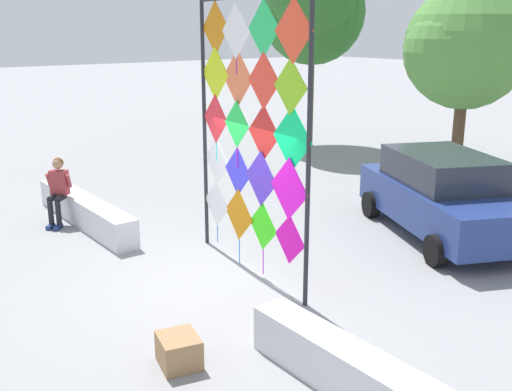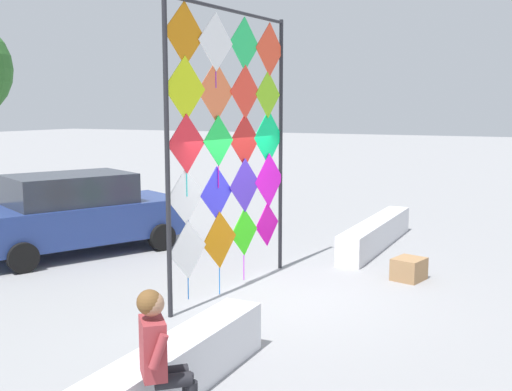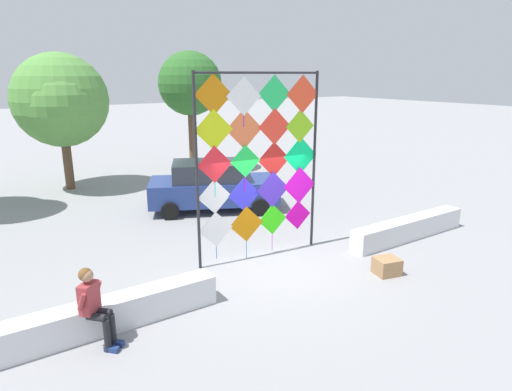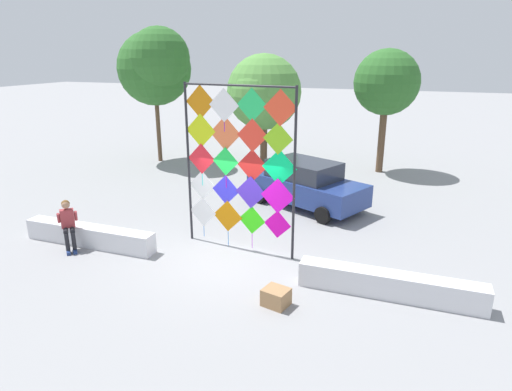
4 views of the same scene
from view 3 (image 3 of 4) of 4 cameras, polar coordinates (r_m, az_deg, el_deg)
ground at (r=10.65m, az=2.90°, el=-9.17°), size 120.00×120.00×0.00m
plaza_ledge_left at (r=8.54m, az=-18.70°, el=-14.51°), size 4.10×0.48×0.58m
plaza_ledge_right at (r=12.95m, az=19.32°, el=-4.09°), size 4.10×0.48×0.58m
kite_display_rack at (r=10.46m, az=0.47°, el=5.13°), size 3.28×0.38×4.54m
seated_vendor at (r=7.86m, az=-20.42°, el=-12.91°), size 0.68×0.69×1.43m
parked_car at (r=14.76m, az=-5.67°, el=1.32°), size 4.62×3.46×1.65m
cardboard_box_large at (r=10.59m, az=16.74°, el=-8.84°), size 0.64×0.59×0.39m
tree_palm_like at (r=20.58m, az=-8.61°, el=14.28°), size 2.87×2.87×5.48m
tree_far_right at (r=18.44m, az=-24.32°, el=11.08°), size 3.56×3.67×5.27m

